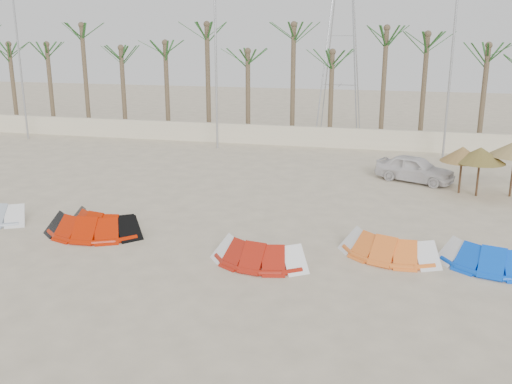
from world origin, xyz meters
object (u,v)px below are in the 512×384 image
(kite_red_right, at_px, (260,250))
(kite_blue, at_px, (493,254))
(kite_red_left, at_px, (96,223))
(car, at_px, (415,169))
(parasol_left, at_px, (480,155))
(kite_red_mid, at_px, (103,220))
(parasol_mid, at_px, (462,154))
(kite_orange, at_px, (388,244))

(kite_red_right, distance_m, kite_blue, 7.52)
(kite_red_left, distance_m, car, 15.99)
(parasol_left, bearing_deg, kite_red_mid, -149.99)
(kite_red_left, xyz_separation_m, parasol_mid, (13.80, 9.11, 1.44))
(parasol_left, bearing_deg, kite_red_right, -128.51)
(kite_blue, relative_size, car, 0.93)
(kite_red_mid, relative_size, kite_orange, 0.91)
(kite_red_right, bearing_deg, parasol_left, 51.49)
(kite_red_mid, xyz_separation_m, kite_red_right, (6.54, -1.59, 0.00))
(kite_red_left, xyz_separation_m, car, (11.80, 10.79, 0.24))
(kite_red_left, xyz_separation_m, parasol_left, (14.53, 8.77, 1.51))
(parasol_left, bearing_deg, car, 143.47)
(kite_red_left, bearing_deg, kite_orange, 2.23)
(parasol_mid, bearing_deg, kite_red_right, -124.93)
(car, bearing_deg, kite_orange, -162.23)
(kite_blue, height_order, parasol_left, parasol_left)
(kite_orange, relative_size, car, 0.94)
(kite_blue, height_order, parasol_mid, parasol_mid)
(kite_red_mid, xyz_separation_m, kite_orange, (10.64, -0.00, 0.00))
(kite_orange, distance_m, car, 10.43)
(kite_blue, bearing_deg, kite_orange, 176.96)
(kite_red_mid, xyz_separation_m, car, (11.72, 10.37, 0.25))
(kite_orange, height_order, parasol_left, parasol_left)
(kite_orange, xyz_separation_m, car, (1.09, 10.37, 0.25))
(kite_red_mid, distance_m, parasol_mid, 16.30)
(kite_red_right, xyz_separation_m, kite_blue, (7.38, 1.42, 0.00))
(kite_orange, xyz_separation_m, parasol_mid, (3.08, 8.69, 1.45))
(kite_red_right, bearing_deg, kite_red_mid, 166.31)
(kite_red_left, bearing_deg, kite_red_right, -10.06)
(kite_orange, distance_m, parasol_left, 9.30)
(kite_red_left, height_order, kite_red_mid, same)
(kite_red_left, height_order, kite_blue, same)
(kite_blue, xyz_separation_m, parasol_left, (0.53, 8.52, 1.52))
(kite_red_right, distance_m, car, 13.04)
(kite_red_left, relative_size, car, 0.95)
(kite_red_right, relative_size, kite_orange, 0.93)
(kite_red_left, relative_size, parasol_mid, 1.67)
(parasol_left, relative_size, parasol_mid, 1.03)
(kite_red_mid, bearing_deg, kite_orange, -0.01)
(kite_red_left, distance_m, kite_blue, 14.00)
(kite_red_left, relative_size, kite_red_right, 1.09)
(kite_red_left, xyz_separation_m, kite_orange, (10.71, 0.42, -0.00))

